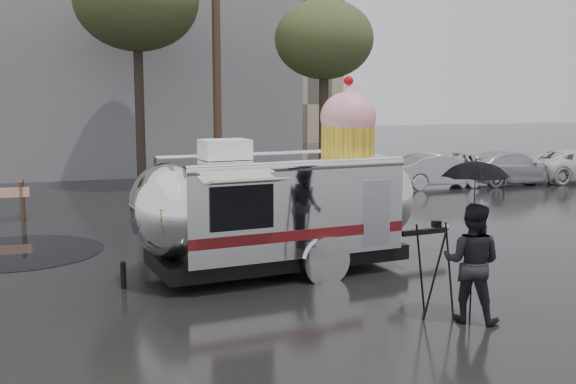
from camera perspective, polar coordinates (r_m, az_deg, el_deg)
name	(u,v)px	position (r m, az deg, el deg)	size (l,w,h in m)	color
ground	(257,326)	(9.59, -2.62, -11.26)	(120.00, 120.00, 0.00)	black
puddles	(50,272)	(13.09, -19.47, -6.40)	(7.82, 11.12, 0.01)	black
grey_building	(24,21)	(32.93, -21.42, 13.32)	(22.00, 12.00, 13.00)	slate
utility_pole	(217,53)	(23.29, -6.07, 11.58)	(1.60, 0.28, 9.00)	#473323
tree_mid	(136,2)	(24.06, -12.71, 15.44)	(4.20, 4.20, 8.03)	#382D26
tree_right	(324,41)	(23.37, 3.08, 12.68)	(3.36, 3.36, 6.42)	#382D26
parked_cars	(483,166)	(25.23, 16.19, 2.17)	(13.20, 1.90, 1.50)	silver
airstream_trailer	(282,202)	(12.25, -0.52, -0.85)	(6.71, 3.03, 3.63)	silver
person_right	(472,263)	(9.90, 15.30, -5.79)	(0.81, 0.45, 1.70)	black
umbrella_black	(475,186)	(9.71, 15.54, 0.46)	(1.14, 1.14, 2.33)	black
tripod	(435,261)	(10.00, 12.35, -5.70)	(0.51, 0.59, 1.42)	black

